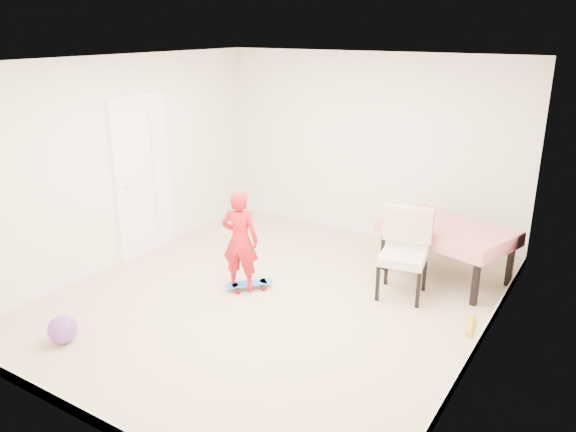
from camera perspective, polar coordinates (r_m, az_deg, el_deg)
The scene contains 17 objects.
ground at distance 6.40m, azimuth -1.73°, elevation -8.41°, with size 5.00×5.00×0.00m, color tan.
ceiling at distance 5.70m, azimuth -1.99°, elevation 15.30°, with size 4.50×5.00×0.04m, color white.
wall_back at distance 8.04m, azimuth 8.13°, elevation 6.95°, with size 4.50×0.04×2.60m, color silver.
wall_front at distance 4.22m, azimuth -21.06°, elevation -5.24°, with size 4.50×0.04×2.60m, color silver.
wall_left at distance 7.36m, azimuth -16.47°, elevation 5.28°, with size 0.04×5.00×2.60m, color silver.
wall_right at distance 5.08m, azimuth 19.52°, elevation -1.01°, with size 0.04×5.00×2.60m, color silver.
door at distance 7.62m, azimuth -14.58°, elevation 3.75°, with size 0.10×0.94×2.11m, color white.
baseboard_back at distance 8.39m, azimuth 7.77°, elevation -1.35°, with size 4.50×0.02×0.12m, color white.
baseboard_front at distance 4.83m, azimuth -19.35°, elevation -18.85°, with size 4.50×0.02×0.12m, color white.
baseboard_left at distance 7.74m, azimuth -15.68°, elevation -3.66°, with size 0.02×5.00×0.12m, color white.
baseboard_right at distance 5.60m, azimuth 18.22°, elevation -13.05°, with size 0.02×5.00×0.12m, color white.
dining_table at distance 7.05m, azimuth 15.72°, elevation -3.46°, with size 1.46×0.92×0.68m, color #B1090E, non-canonical shape.
dining_chair at distance 6.40m, azimuth 11.63°, elevation -3.88°, with size 0.55×0.63×1.00m, color silver, non-canonical shape.
skateboard at distance 6.61m, azimuth -3.96°, elevation -7.10°, with size 0.56×0.20×0.08m, color blue, non-canonical shape.
child at distance 6.38m, azimuth -4.87°, elevation -2.76°, with size 0.43×0.28×1.18m, color red.
balloon at distance 5.95m, azimuth -21.93°, elevation -10.64°, with size 0.28×0.28×0.28m, color purple.
foam_toy at distance 6.11m, azimuth 18.04°, elevation -10.53°, with size 0.06×0.06×0.40m, color yellow.
Camera 1 is at (3.19, -4.71, 2.93)m, focal length 35.00 mm.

